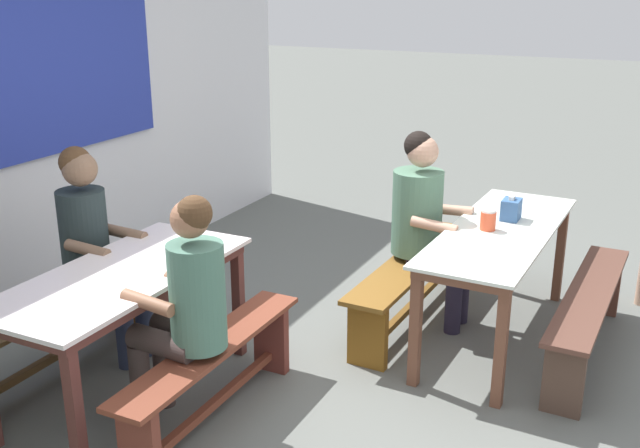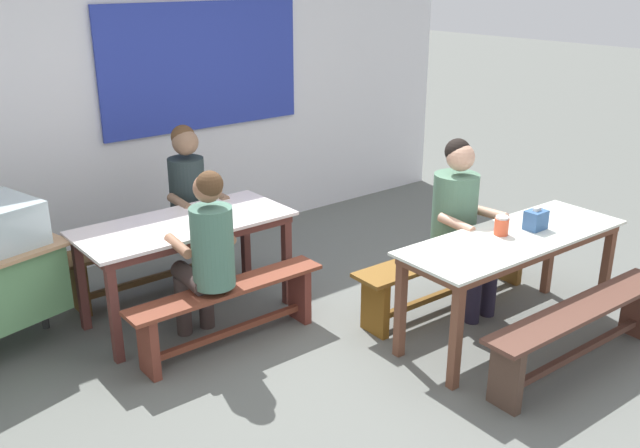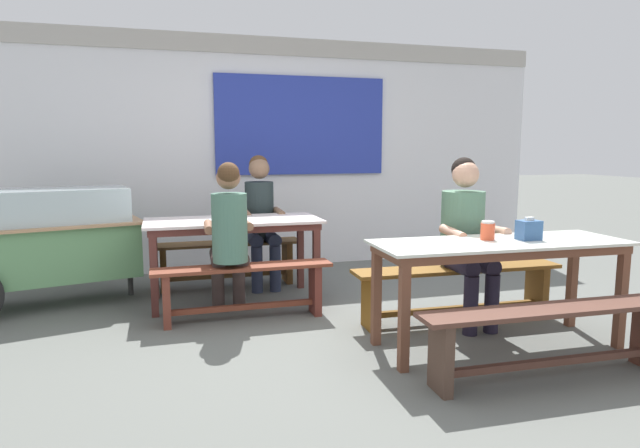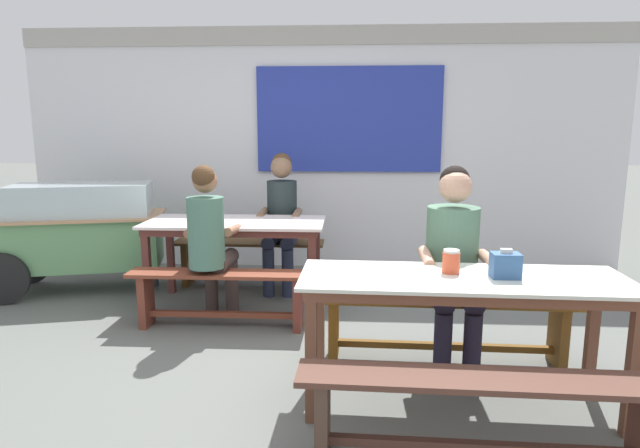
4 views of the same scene
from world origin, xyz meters
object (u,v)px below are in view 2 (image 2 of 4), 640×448
tissue_box (536,220)px  condiment_jar (502,226)px  dining_table_near (513,247)px  bench_near_front (580,326)px  person_left_back_turned (207,251)px  dining_table_far (185,232)px  bench_far_back (154,256)px  bench_far_front (229,307)px  person_center_facing (192,197)px  bench_near_back (448,268)px  person_right_near_table (460,215)px

tissue_box → condiment_jar: size_ratio=1.21×
dining_table_near → condiment_jar: condiment_jar is taller
bench_near_front → person_left_back_turned: bearing=134.2°
dining_table_far → condiment_jar: (1.57, -1.60, 0.15)m
tissue_box → bench_far_back: bearing=129.2°
bench_far_front → bench_near_front: size_ratio=0.86×
dining_table_far → bench_near_front: dining_table_far is taller
dining_table_near → person_center_facing: (-1.29, 2.18, 0.07)m
bench_far_front → bench_near_back: 1.73m
bench_near_front → dining_table_far: bearing=125.6°
person_center_facing → dining_table_far: bearing=-124.1°
bench_far_back → bench_near_front: 3.25m
dining_table_far → person_left_back_turned: 0.51m
dining_table_far → person_left_back_turned: (-0.10, -0.50, 0.04)m
dining_table_near → person_left_back_turned: (-1.73, 1.18, 0.04)m
bench_far_front → tissue_box: (1.85, -1.11, 0.53)m
person_right_near_table → bench_far_front: bearing=160.8°
bench_near_back → condiment_jar: 0.72m
person_center_facing → bench_far_front: bearing=-107.6°
bench_far_back → bench_near_front: (1.61, -2.83, 0.01)m
bench_near_front → dining_table_near: bearing=88.2°
dining_table_far → bench_near_front: (1.61, -2.25, -0.37)m
dining_table_far → bench_far_back: (0.00, 0.58, -0.38)m
dining_table_far → bench_far_front: (-0.00, -0.58, -0.38)m
dining_table_near → tissue_box: (0.22, -0.01, 0.15)m
bench_near_front → person_right_near_table: person_right_near_table is taller
person_right_near_table → person_left_back_turned: person_right_near_table is taller
dining_table_near → bench_near_back: (0.02, 0.57, -0.37)m
person_right_near_table → tissue_box: (0.18, -0.53, 0.07)m
bench_near_front → person_center_facing: person_center_facing is taller
bench_far_back → condiment_jar: size_ratio=11.20×
bench_far_back → tissue_box: 2.97m
person_left_back_turned → bench_near_back: bearing=-19.2°
bench_far_front → bench_near_back: (1.65, -0.53, 0.01)m
bench_near_back → person_right_near_table: bearing=-64.4°
person_left_back_turned → condiment_jar: size_ratio=9.68×
dining_table_near → bench_near_front: (-0.02, -0.57, -0.37)m
dining_table_near → bench_far_back: dining_table_near is taller
bench_near_back → person_right_near_table: size_ratio=1.31×
bench_far_back → bench_near_back: same height
dining_table_near → person_right_near_table: 0.53m
person_center_facing → bench_far_back: bearing=167.9°
bench_far_back → tissue_box: (1.85, -2.26, 0.53)m
bench_far_front → person_left_back_turned: 0.43m
dining_table_near → person_left_back_turned: bearing=145.6°
bench_near_back → person_right_near_table: (0.03, -0.06, 0.44)m
bench_far_back → person_center_facing: size_ratio=1.13×
dining_table_near → person_left_back_turned: person_left_back_turned is taller
bench_near_back → bench_near_front: (-0.04, -1.15, -0.00)m
bench_far_back → tissue_box: size_ratio=9.27×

